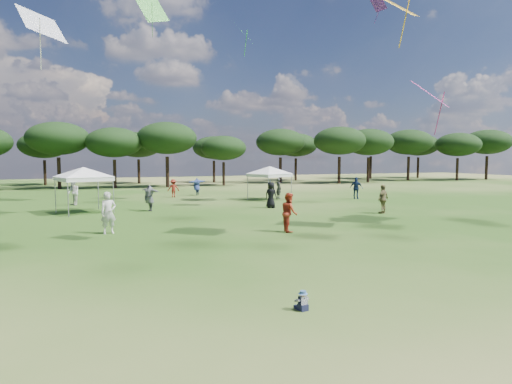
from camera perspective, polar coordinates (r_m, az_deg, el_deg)
ground at (r=8.59m, az=16.74°, el=-19.57°), size 140.00×140.00×0.00m
tree_line at (r=54.10m, az=-13.25°, el=6.60°), size 108.78×17.63×7.77m
tent_left at (r=28.80m, az=-22.03°, el=2.85°), size 5.52×5.52×3.17m
tent_right at (r=34.92m, az=1.81°, el=3.24°), size 5.16×5.16×3.05m
toddler at (r=10.14m, az=6.21°, el=-14.31°), size 0.32×0.35×0.46m
festival_crowd at (r=29.51m, az=-11.64°, el=-0.51°), size 29.19×21.65×1.92m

